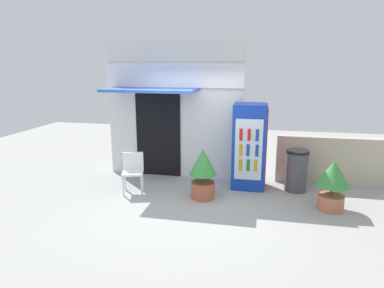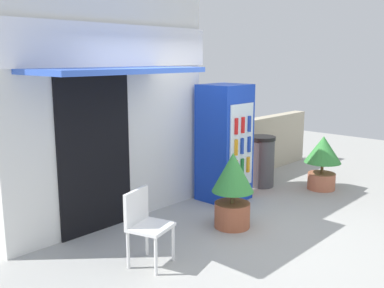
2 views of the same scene
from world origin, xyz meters
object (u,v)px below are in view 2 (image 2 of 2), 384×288
potted_plant_near_shop (233,186)px  potted_plant_curbside (323,158)px  drink_cooler (225,143)px  trash_bin (261,161)px  plastic_chair (145,221)px

potted_plant_near_shop → potted_plant_curbside: size_ratio=1.10×
potted_plant_near_shop → drink_cooler: bearing=43.6°
potted_plant_curbside → trash_bin: potted_plant_curbside is taller
plastic_chair → trash_bin: (3.35, 0.75, -0.04)m
drink_cooler → potted_plant_curbside: (1.54, -0.89, -0.36)m
plastic_chair → trash_bin: 3.43m
drink_cooler → trash_bin: drink_cooler is taller
potted_plant_curbside → drink_cooler: bearing=149.9°
potted_plant_curbside → plastic_chair: bearing=178.2°
potted_plant_curbside → trash_bin: bearing=122.2°
plastic_chair → potted_plant_near_shop: 1.49m
drink_cooler → plastic_chair: drink_cooler is taller
drink_cooler → potted_plant_near_shop: drink_cooler is taller
drink_cooler → potted_plant_near_shop: (-0.86, -0.82, -0.35)m
potted_plant_curbside → trash_bin: size_ratio=1.04×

